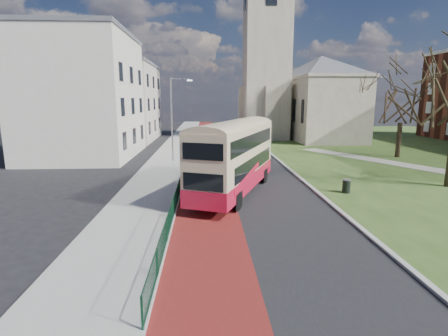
{
  "coord_description": "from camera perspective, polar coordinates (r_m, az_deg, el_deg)",
  "views": [
    {
      "loc": [
        -1.24,
        -16.32,
        6.1
      ],
      "look_at": [
        -0.14,
        4.47,
        2.0
      ],
      "focal_mm": 28.0,
      "sensor_mm": 36.0,
      "label": 1
    }
  ],
  "objects": [
    {
      "name": "grass_green",
      "position": [
        47.4,
        32.11,
        2.07
      ],
      "size": [
        40.0,
        80.0,
        0.04
      ],
      "primitive_type": "cube",
      "color": "#324B1B",
      "rests_on": "ground"
    },
    {
      "name": "road_carriageway",
      "position": [
        36.93,
        1.27,
        1.64
      ],
      "size": [
        9.0,
        120.0,
        0.01
      ],
      "primitive_type": "cube",
      "color": "black",
      "rests_on": "ground"
    },
    {
      "name": "streetlamp",
      "position": [
        34.49,
        -8.29,
        8.53
      ],
      "size": [
        2.13,
        0.18,
        8.0
      ],
      "color": "gray",
      "rests_on": "pavement_west"
    },
    {
      "name": "litter_bin",
      "position": [
        24.39,
        19.35,
        -2.79
      ],
      "size": [
        0.62,
        0.62,
        0.9
      ],
      "rotation": [
        0.0,
        0.0,
        -0.1
      ],
      "color": "black",
      "rests_on": "grass_green"
    },
    {
      "name": "ground",
      "position": [
        17.46,
        1.25,
        -9.3
      ],
      "size": [
        160.0,
        160.0,
        0.0
      ],
      "primitive_type": "plane",
      "color": "black",
      "rests_on": "ground"
    },
    {
      "name": "bus_lane",
      "position": [
        36.82,
        -2.92,
        1.61
      ],
      "size": [
        3.4,
        120.0,
        0.01
      ],
      "primitive_type": "cube",
      "color": "#591414",
      "rests_on": "ground"
    },
    {
      "name": "kerb_east",
      "position": [
        39.48,
        7.73,
        2.25
      ],
      "size": [
        0.25,
        80.0,
        0.13
      ],
      "primitive_type": "cube",
      "color": "#999993",
      "rests_on": "ground"
    },
    {
      "name": "bus",
      "position": [
        22.52,
        1.81,
        2.25
      ],
      "size": [
        6.44,
        11.15,
        4.59
      ],
      "rotation": [
        0.0,
        0.0,
        -0.38
      ],
      "color": "#B5102C",
      "rests_on": "ground"
    },
    {
      "name": "pedestrian_railing",
      "position": [
        21.13,
        -7.58,
        -4.17
      ],
      "size": [
        0.07,
        24.0,
        1.12
      ],
      "color": "#0D3923",
      "rests_on": "ground"
    },
    {
      "name": "street_block_near",
      "position": [
        40.39,
        -21.86,
        10.95
      ],
      "size": [
        10.3,
        14.3,
        13.0
      ],
      "color": "beige",
      "rests_on": "ground"
    },
    {
      "name": "winter_tree_far",
      "position": [
        41.23,
        27.19,
        10.57
      ],
      "size": [
        8.28,
        8.28,
        9.41
      ],
      "rotation": [
        0.0,
        0.0,
        -0.37
      ],
      "color": "black",
      "rests_on": "grass_green"
    },
    {
      "name": "pavement_west",
      "position": [
        37.01,
        -8.82,
        1.62
      ],
      "size": [
        4.0,
        120.0,
        0.12
      ],
      "primitive_type": "cube",
      "color": "gray",
      "rests_on": "ground"
    },
    {
      "name": "street_block_far",
      "position": [
        55.8,
        -16.52,
        10.35
      ],
      "size": [
        10.3,
        16.3,
        11.5
      ],
      "color": "#BEB3A1",
      "rests_on": "ground"
    },
    {
      "name": "gothic_church",
      "position": [
        56.48,
        11.73,
        18.08
      ],
      "size": [
        16.38,
        18.0,
        40.0
      ],
      "color": "gray",
      "rests_on": "ground"
    },
    {
      "name": "kerb_west",
      "position": [
        36.86,
        -5.73,
        1.67
      ],
      "size": [
        0.25,
        120.0,
        0.13
      ],
      "primitive_type": "cube",
      "color": "#999993",
      "rests_on": "ground"
    }
  ]
}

